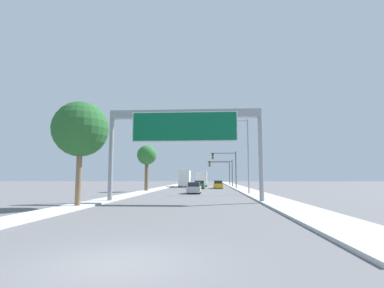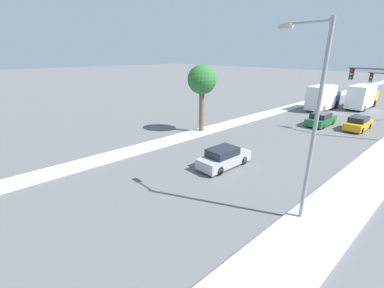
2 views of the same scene
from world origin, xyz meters
name	(u,v)px [view 1 (image 1 of 2)]	position (x,y,z in m)	size (l,w,h in m)	color
ground_plane	(119,264)	(0.00, 0.00, 0.00)	(300.00, 300.00, 0.00)	slate
sidewalk_right	(236,186)	(7.75, 60.00, 0.07)	(3.00, 120.00, 0.15)	beige
median_strip_left	(169,186)	(-7.25, 60.00, 0.07)	(2.00, 120.00, 0.15)	beige
sign_gantry	(185,127)	(0.00, 17.87, 6.45)	(13.29, 0.73, 7.93)	gray
car_mid_center	(199,185)	(0.00, 48.91, 0.70)	(1.89, 4.46, 1.49)	#1E662D
car_far_center	(218,185)	(3.50, 50.13, 0.70)	(1.73, 4.36, 1.49)	gold
car_mid_left	(194,188)	(0.00, 31.93, 0.70)	(1.70, 4.33, 1.48)	#A5A8AD
truck_box_primary	(202,179)	(0.00, 63.25, 1.76)	(2.37, 7.79, 3.49)	yellow
truck_box_secondary	(185,179)	(-3.50, 57.71, 1.79)	(2.30, 7.12, 3.56)	navy
traffic_light_near_intersection	(228,164)	(5.33, 48.00, 4.60)	(4.71, 0.32, 6.84)	#4C4C4F
traffic_light_mid_block	(224,168)	(4.93, 58.00, 4.05)	(5.45, 0.32, 5.86)	#4C4C4F
traffic_light_far_intersection	(222,169)	(4.97, 68.00, 4.23)	(5.46, 0.32, 6.15)	#4C4C4F
palm_tree_foreground	(81,129)	(-7.09, 13.21, 5.53)	(3.96, 3.96, 7.54)	brown
palm_tree_background	(147,156)	(-7.43, 36.87, 5.29)	(2.91, 2.91, 6.90)	brown
street_lamp_right	(246,150)	(6.59, 29.95, 5.43)	(2.36, 0.28, 9.35)	gray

